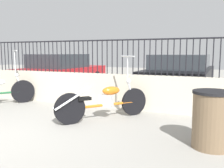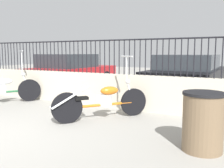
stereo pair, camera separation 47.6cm
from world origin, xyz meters
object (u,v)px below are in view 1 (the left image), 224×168
Objects in this scene: car_black at (181,75)px; trash_bin at (212,119)px; motorcycle_orange at (100,101)px; car_red at (61,71)px.

trash_bin is at bearing -165.03° from car_black.
motorcycle_orange is 4.95m from car_red.
motorcycle_orange is at bearing -134.00° from car_red.
car_black is (4.56, 0.20, 0.01)m from car_red.
motorcycle_orange is 0.42× the size of car_black.
car_red is (-5.67, 4.29, 0.25)m from trash_bin.
motorcycle_orange is at bearing 161.54° from trash_bin.
motorcycle_orange reaches higher than trash_bin.
car_black is (-1.11, 4.49, 0.26)m from trash_bin.
car_red reaches higher than car_black.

